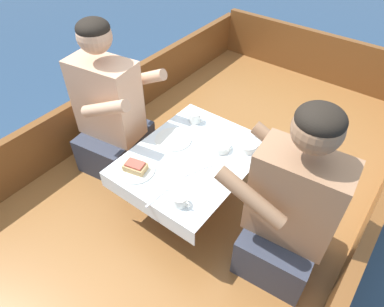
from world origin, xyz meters
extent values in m
plane|color=navy|center=(0.00, 0.00, 0.00)|extent=(60.00, 60.00, 0.00)
cube|color=brown|center=(0.00, 0.00, 0.17)|extent=(1.99, 3.59, 0.34)
cube|color=brown|center=(-0.97, 0.00, 0.52)|extent=(0.06, 3.59, 0.37)
cube|color=brown|center=(0.97, 0.00, 0.52)|extent=(0.06, 3.59, 0.37)
cube|color=brown|center=(0.00, 1.76, 0.55)|extent=(1.87, 0.06, 0.43)
cylinder|color=#B2B2B7|center=(0.00, -0.15, 0.51)|extent=(0.07, 0.07, 0.34)
cube|color=brown|center=(0.00, -0.15, 0.69)|extent=(0.61, 0.78, 0.02)
cube|color=white|center=(0.00, -0.15, 0.70)|extent=(0.64, 0.81, 0.00)
cube|color=white|center=(0.00, -0.55, 0.65)|extent=(0.64, 0.00, 0.10)
cube|color=white|center=(0.00, 0.25, 0.65)|extent=(0.64, 0.00, 0.10)
cube|color=#333847|center=(-0.63, -0.19, 0.47)|extent=(0.42, 0.49, 0.26)
cube|color=tan|center=(-0.63, -0.19, 0.85)|extent=(0.43, 0.28, 0.51)
sphere|color=tan|center=(-0.63, -0.19, 1.25)|extent=(0.19, 0.19, 0.19)
ellipsoid|color=black|center=(-0.63, -0.19, 1.30)|extent=(0.18, 0.18, 0.11)
cylinder|color=tan|center=(-0.50, 0.01, 0.95)|extent=(0.34, 0.12, 0.21)
cylinder|color=tan|center=(-0.45, -0.34, 0.95)|extent=(0.34, 0.12, 0.21)
cube|color=#333847|center=(0.63, -0.20, 0.47)|extent=(0.40, 0.47, 0.26)
cube|color=#936B4C|center=(0.63, -0.20, 0.84)|extent=(0.42, 0.25, 0.48)
sphere|color=#936B4C|center=(0.63, -0.20, 1.23)|extent=(0.20, 0.20, 0.20)
ellipsoid|color=black|center=(0.63, -0.20, 1.28)|extent=(0.19, 0.19, 0.11)
cylinder|color=#936B4C|center=(0.49, -0.39, 0.93)|extent=(0.34, 0.10, 0.21)
cylinder|color=#936B4C|center=(0.46, -0.03, 0.93)|extent=(0.34, 0.10, 0.21)
cylinder|color=silver|center=(-0.17, -0.43, 0.71)|extent=(0.21, 0.21, 0.01)
cylinder|color=silver|center=(-0.17, -0.10, 0.71)|extent=(0.22, 0.22, 0.01)
cube|color=tan|center=(-0.17, -0.43, 0.73)|extent=(0.13, 0.10, 0.04)
cube|color=#B74C3D|center=(-0.17, -0.43, 0.75)|extent=(0.11, 0.08, 0.01)
cylinder|color=silver|center=(0.09, 0.00, 0.72)|extent=(0.12, 0.12, 0.04)
cylinder|color=beige|center=(0.09, 0.00, 0.73)|extent=(0.10, 0.10, 0.02)
cylinder|color=silver|center=(0.21, 0.10, 0.72)|extent=(0.12, 0.12, 0.04)
cylinder|color=beige|center=(0.21, 0.10, 0.73)|extent=(0.10, 0.10, 0.02)
cylinder|color=silver|center=(-0.18, 0.12, 0.74)|extent=(0.07, 0.07, 0.07)
torus|color=silver|center=(-0.13, 0.12, 0.74)|extent=(0.04, 0.01, 0.04)
cylinder|color=#3D2314|center=(-0.18, 0.12, 0.76)|extent=(0.06, 0.06, 0.01)
cylinder|color=silver|center=(0.16, -0.46, 0.73)|extent=(0.07, 0.07, 0.06)
torus|color=silver|center=(0.21, -0.46, 0.73)|extent=(0.04, 0.01, 0.04)
cylinder|color=#3D2314|center=(0.16, -0.46, 0.75)|extent=(0.06, 0.06, 0.01)
cube|color=silver|center=(0.10, -0.22, 0.71)|extent=(0.08, 0.16, 0.00)
ellipsoid|color=silver|center=(0.12, -0.15, 0.71)|extent=(0.04, 0.02, 0.01)
cube|color=silver|center=(0.20, 0.20, 0.71)|extent=(0.10, 0.15, 0.00)
cube|color=silver|center=(0.23, 0.26, 0.71)|extent=(0.04, 0.04, 0.00)
cube|color=silver|center=(0.04, -0.49, 0.71)|extent=(0.02, 0.17, 0.00)
ellipsoid|color=silver|center=(0.05, -0.42, 0.71)|extent=(0.04, 0.02, 0.01)
camera|label=1|loc=(0.85, -1.28, 2.03)|focal=32.00mm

